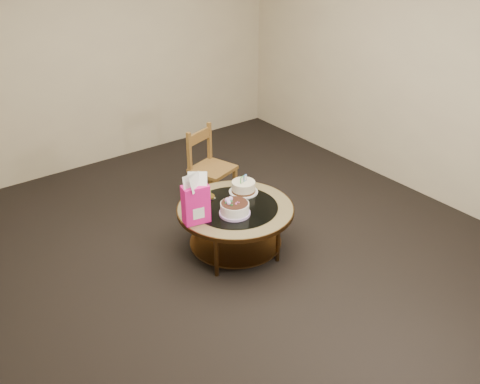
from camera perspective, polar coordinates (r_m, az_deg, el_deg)
ground at (r=4.87m, az=-0.47°, el=-6.22°), size 5.00×5.00×0.00m
room_walls at (r=4.18m, az=-0.56°, el=11.38°), size 4.52×5.02×2.61m
coffee_table at (r=4.66m, az=-0.49°, el=-2.41°), size 1.02×1.02×0.46m
decorated_cake at (r=4.49m, az=-0.59°, el=-1.83°), size 0.26×0.26×0.15m
cream_cake at (r=4.82m, az=0.37°, el=0.52°), size 0.26×0.26×0.17m
gift_bag at (r=4.32m, az=-4.76°, el=-0.75°), size 0.23×0.19×0.43m
pillar_candle at (r=4.75m, az=-3.46°, el=-0.32°), size 0.12×0.12×0.09m
dining_chair at (r=5.42m, az=-3.23°, el=2.66°), size 0.47×0.47×0.81m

